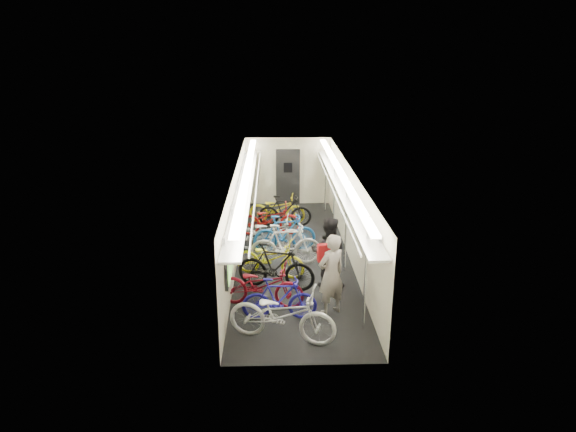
{
  "coord_description": "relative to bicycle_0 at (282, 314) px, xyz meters",
  "views": [
    {
      "loc": [
        -0.53,
        -12.84,
        5.39
      ],
      "look_at": [
        -0.14,
        0.03,
        1.15
      ],
      "focal_mm": 32.0,
      "sensor_mm": 36.0,
      "label": 1
    }
  ],
  "objects": [
    {
      "name": "bicycle_0",
      "position": [
        0.0,
        0.0,
        0.0
      ],
      "size": [
        2.24,
        1.31,
        1.11
      ],
      "primitive_type": "imported",
      "rotation": [
        0.0,
        0.0,
        1.28
      ],
      "color": "silver",
      "rests_on": "ground"
    },
    {
      "name": "train_car_shell",
      "position": [
        0.02,
        4.87,
        1.1
      ],
      "size": [
        10.0,
        10.0,
        10.0
      ],
      "color": "black",
      "rests_on": "ground"
    },
    {
      "name": "bicycle_9",
      "position": [
        0.21,
        6.66,
        -0.05
      ],
      "size": [
        1.7,
        0.57,
        1.01
      ],
      "primitive_type": "imported",
      "rotation": [
        0.0,
        0.0,
        1.51
      ],
      "color": "black",
      "rests_on": "ground"
    },
    {
      "name": "bicycle_1",
      "position": [
        -0.04,
        0.8,
        -0.09
      ],
      "size": [
        1.56,
        0.46,
        0.94
      ],
      "primitive_type": "imported",
      "rotation": [
        0.0,
        0.0,
        1.56
      ],
      "color": "#1D1892",
      "rests_on": "ground"
    },
    {
      "name": "bicycle_4",
      "position": [
        -0.24,
        2.97,
        -0.09
      ],
      "size": [
        1.87,
        1.14,
        0.93
      ],
      "primitive_type": "imported",
      "rotation": [
        0.0,
        0.0,
        1.25
      ],
      "color": "yellow",
      "rests_on": "ground"
    },
    {
      "name": "bicycle_7",
      "position": [
        0.16,
        4.57,
        -0.03
      ],
      "size": [
        1.81,
        0.78,
        1.06
      ],
      "primitive_type": "imported",
      "rotation": [
        0.0,
        0.0,
        1.74
      ],
      "color": "#1C5DA8",
      "rests_on": "ground"
    },
    {
      "name": "bicycle_8",
      "position": [
        -0.26,
        5.93,
        -0.07
      ],
      "size": [
        1.85,
        0.67,
        0.97
      ],
      "primitive_type": "imported",
      "rotation": [
        0.0,
        0.0,
        1.59
      ],
      "color": "maroon",
      "rests_on": "ground"
    },
    {
      "name": "passenger_mid",
      "position": [
        1.12,
        2.33,
        0.31
      ],
      "size": [
        0.97,
        0.83,
        1.72
      ],
      "primitive_type": "imported",
      "rotation": [
        0.0,
        0.0,
        2.9
      ],
      "color": "black",
      "rests_on": "ground"
    },
    {
      "name": "bicycle_2",
      "position": [
        -0.43,
        1.39,
        -0.06
      ],
      "size": [
        2.0,
        1.06,
        1.0
      ],
      "primitive_type": "imported",
      "rotation": [
        0.0,
        0.0,
        1.35
      ],
      "color": "maroon",
      "rests_on": "ground"
    },
    {
      "name": "passenger_near",
      "position": [
        1.04,
        1.04,
        0.33
      ],
      "size": [
        0.78,
        0.7,
        1.78
      ],
      "primitive_type": "imported",
      "rotation": [
        0.0,
        0.0,
        3.69
      ],
      "color": "gray",
      "rests_on": "ground"
    },
    {
      "name": "bicycle_5",
      "position": [
        0.15,
        3.62,
        0.0
      ],
      "size": [
        1.89,
        0.64,
        1.12
      ],
      "primitive_type": "imported",
      "rotation": [
        0.0,
        0.0,
        1.63
      ],
      "color": "silver",
      "rests_on": "ground"
    },
    {
      "name": "backpack",
      "position": [
        0.9,
        1.28,
        0.72
      ],
      "size": [
        0.28,
        0.17,
        0.38
      ],
      "primitive_type": "cube",
      "rotation": [
        0.0,
        0.0,
        0.13
      ],
      "color": "#9E0F13",
      "rests_on": "passenger_near"
    },
    {
      "name": "bicycle_6",
      "position": [
        -0.27,
        4.67,
        -0.06
      ],
      "size": [
        1.96,
        0.87,
        0.99
      ],
      "primitive_type": "imported",
      "rotation": [
        0.0,
        0.0,
        1.46
      ],
      "color": "silver",
      "rests_on": "ground"
    },
    {
      "name": "bicycle_3",
      "position": [
        -0.1,
        2.24,
        0.0
      ],
      "size": [
        1.93,
        1.03,
        1.12
      ],
      "primitive_type": "imported",
      "rotation": [
        0.0,
        0.0,
        1.28
      ],
      "color": "black",
      "rests_on": "ground"
    },
    {
      "name": "bicycle_10",
      "position": [
        -0.03,
        6.99,
        -0.08
      ],
      "size": [
        1.86,
        0.86,
        0.95
      ],
      "primitive_type": "imported",
      "rotation": [
        0.0,
        0.0,
        1.44
      ],
      "color": "yellow",
      "rests_on": "ground"
    }
  ]
}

